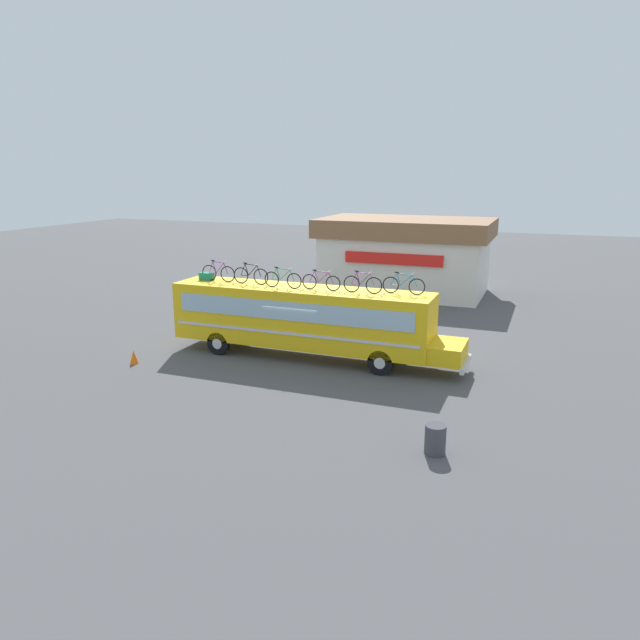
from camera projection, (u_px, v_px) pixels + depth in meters
ground_plane at (301, 357)px, 26.63m from camera, size 120.00×120.00×0.00m
bus at (305, 318)px, 26.11m from camera, size 13.14×2.38×3.14m
luggage_bag_1 at (207, 276)px, 27.64m from camera, size 0.62×0.40×0.35m
rooftop_bicycle_1 at (218, 273)px, 27.22m from camera, size 1.71×0.44×0.98m
rooftop_bicycle_2 at (251, 275)px, 26.61m from camera, size 1.73×0.44×0.97m
rooftop_bicycle_3 at (283, 279)px, 25.74m from camera, size 1.76×0.44×0.91m
rooftop_bicycle_4 at (321, 282)px, 25.27m from camera, size 1.74×0.44×0.88m
rooftop_bicycle_5 at (363, 284)px, 24.65m from camera, size 1.68×0.44×0.94m
rooftop_bicycle_6 at (404, 285)px, 24.46m from camera, size 1.79×0.44×0.92m
roadside_building at (405, 255)px, 39.94m from camera, size 11.22×6.74×4.99m
trash_bin at (435, 439)px, 17.44m from camera, size 0.62×0.62×0.90m
traffic_cone at (134, 357)px, 25.61m from camera, size 0.37×0.37×0.60m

